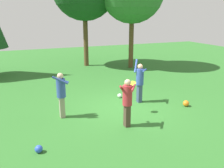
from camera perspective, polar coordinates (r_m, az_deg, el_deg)
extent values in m
plane|color=#2D6B28|center=(10.44, 3.06, -5.60)|extent=(40.00, 40.00, 0.00)
cube|color=#38476B|center=(10.99, 6.53, -2.23)|extent=(0.19, 0.22, 0.83)
cylinder|color=#334C9E|center=(10.77, 6.67, 1.71)|extent=(0.34, 0.34, 0.72)
sphere|color=tan|center=(10.66, 6.75, 4.15)|extent=(0.24, 0.24, 0.24)
cylinder|color=#334C9E|center=(10.65, 7.77, 3.25)|extent=(0.47, 0.52, 0.13)
cylinder|color=#334C9E|center=(10.70, 5.70, 4.34)|extent=(0.31, 0.34, 0.57)
cube|color=#4C382D|center=(8.63, 3.60, -7.52)|extent=(0.19, 0.22, 0.82)
cylinder|color=#B72D38|center=(8.35, 3.69, -2.71)|extent=(0.34, 0.34, 0.71)
sphere|color=beige|center=(8.21, 3.75, 0.33)|extent=(0.23, 0.23, 0.23)
cylinder|color=#B72D38|center=(8.31, 2.36, -1.09)|extent=(0.39, 0.50, 0.38)
cylinder|color=#B72D38|center=(8.23, 5.10, -0.89)|extent=(0.42, 0.54, 0.12)
cube|color=gray|center=(9.53, -11.79, -5.42)|extent=(0.19, 0.22, 0.84)
cylinder|color=#334C9E|center=(9.28, -12.07, -0.94)|extent=(0.34, 0.34, 0.73)
sphere|color=beige|center=(9.15, -12.24, 1.87)|extent=(0.24, 0.24, 0.24)
cylinder|color=#334C9E|center=(9.40, -12.10, 0.95)|extent=(0.61, 0.22, 0.30)
cylinder|color=#334C9E|center=(8.98, -12.27, 0.88)|extent=(0.59, 0.22, 0.35)
cylinder|color=yellow|center=(9.49, 4.93, 0.12)|extent=(0.37, 0.37, 0.15)
sphere|color=blue|center=(7.54, -17.05, -14.57)|extent=(0.23, 0.23, 0.23)
sphere|color=orange|center=(11.00, 17.21, -4.44)|extent=(0.26, 0.26, 0.26)
sphere|color=white|center=(11.57, 1.84, -2.79)|extent=(0.21, 0.21, 0.21)
cylinder|color=brown|center=(18.66, -6.28, 10.92)|extent=(0.35, 0.35, 4.33)
cylinder|color=brown|center=(17.99, 4.60, 10.42)|extent=(0.35, 0.35, 4.11)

